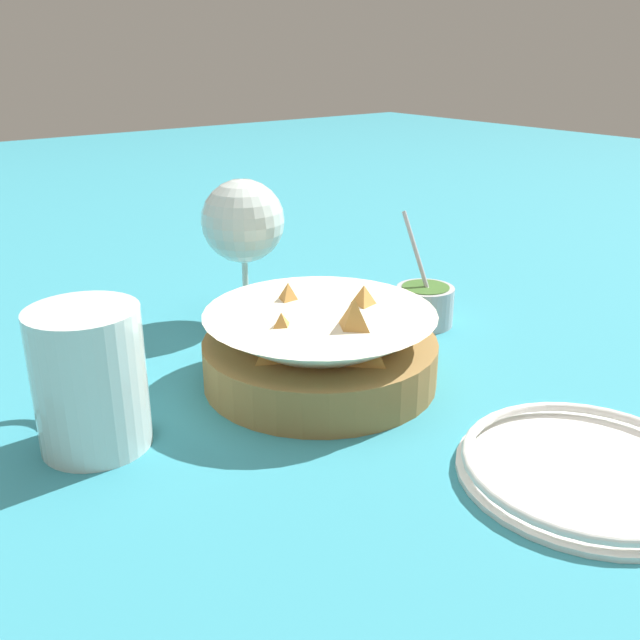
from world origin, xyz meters
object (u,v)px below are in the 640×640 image
food_basket (321,348)px  beer_mug (90,383)px  sauce_cup (425,303)px  side_plate (587,468)px  wine_glass (243,225)px

food_basket → beer_mug: 0.22m
sauce_cup → side_plate: sauce_cup is taller
wine_glass → sauce_cup: bearing=-135.6°
sauce_cup → beer_mug: bearing=93.4°
sauce_cup → wine_glass: wine_glass is taller
sauce_cup → wine_glass: size_ratio=0.78×
wine_glass → side_plate: wine_glass is taller
food_basket → sauce_cup: (0.04, -0.18, -0.01)m
wine_glass → side_plate: size_ratio=0.83×
food_basket → beer_mug: size_ratio=1.69×
beer_mug → side_plate: size_ratio=0.68×
beer_mug → side_plate: beer_mug is taller
side_plate → wine_glass: bearing=2.7°
wine_glass → beer_mug: 0.31m
sauce_cup → wine_glass: bearing=44.4°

